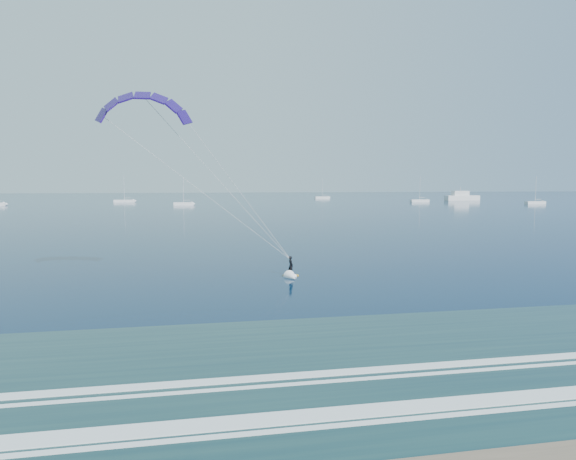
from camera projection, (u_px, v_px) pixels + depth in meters
The scene contains 7 objects.
kitesurfer_rig at pixel (222, 184), 43.00m from camera, with size 18.38×7.75×16.71m.
motor_yacht at pixel (462, 197), 252.97m from camera, with size 16.87×4.50×6.72m.
sailboat_1 at pixel (124, 201), 228.01m from camera, with size 9.07×2.40×12.18m.
sailboat_2 at pixel (184, 204), 197.69m from camera, with size 7.56×2.40×10.65m.
sailboat_3 at pixel (322, 197), 282.37m from camera, with size 8.07×2.40×11.07m.
sailboat_4 at pixel (420, 201), 230.94m from camera, with size 8.51×2.40×11.64m.
sailboat_5 at pixel (535, 203), 209.01m from camera, with size 8.25×2.40×11.25m.
Camera 1 is at (-6.41, -12.30, 8.65)m, focal length 32.00 mm.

